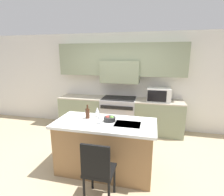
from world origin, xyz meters
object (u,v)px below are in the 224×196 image
object	(u,v)px
microwave	(159,94)
wine_glass_near	(100,116)
wine_bottle	(88,113)
range_stove	(119,114)
fruit_bowl	(110,119)
island_chair	(98,169)
wine_glass_far	(97,110)

from	to	relation	value
microwave	wine_glass_near	world-z (taller)	microwave
wine_bottle	wine_glass_near	size ratio (longest dim) A/B	1.31
range_stove	microwave	bearing A→B (deg)	1.01
microwave	fruit_bowl	bearing A→B (deg)	-116.28
island_chair	wine_glass_near	world-z (taller)	wine_glass_near
wine_bottle	wine_glass_far	size ratio (longest dim) A/B	1.31
island_chair	wine_bottle	bearing A→B (deg)	118.30
range_stove	microwave	world-z (taller)	microwave
wine_glass_near	fruit_bowl	xyz separation A→B (m)	(0.13, 0.15, -0.09)
range_stove	island_chair	world-z (taller)	island_chair
wine_glass_near	wine_glass_far	xyz separation A→B (m)	(-0.15, 0.31, 0.00)
island_chair	wine_glass_near	size ratio (longest dim) A/B	4.95
microwave	wine_glass_far	bearing A→B (deg)	-125.61
range_stove	fruit_bowl	distance (m)	1.85
fruit_bowl	island_chair	bearing A→B (deg)	-87.34
island_chair	range_stove	bearing A→B (deg)	94.76
wine_glass_far	wine_bottle	bearing A→B (deg)	-145.20
microwave	wine_glass_near	distance (m)	2.19
microwave	wine_bottle	size ratio (longest dim) A/B	2.32
microwave	wine_bottle	bearing A→B (deg)	-127.27
wine_bottle	wine_glass_near	xyz separation A→B (m)	(0.30, -0.20, 0.04)
island_chair	fruit_bowl	bearing A→B (deg)	92.66
wine_glass_near	wine_bottle	bearing A→B (deg)	146.06
range_stove	wine_glass_far	xyz separation A→B (m)	(-0.10, -1.61, 0.61)
wine_glass_far	fruit_bowl	bearing A→B (deg)	-29.74
island_chair	wine_bottle	world-z (taller)	wine_bottle
range_stove	wine_bottle	size ratio (longest dim) A/B	3.66
wine_glass_far	microwave	bearing A→B (deg)	54.39
wine_bottle	wine_glass_near	world-z (taller)	wine_bottle
wine_bottle	wine_glass_near	distance (m)	0.37
range_stove	microwave	xyz separation A→B (m)	(1.06, 0.02, 0.62)
fruit_bowl	wine_glass_far	bearing A→B (deg)	150.26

